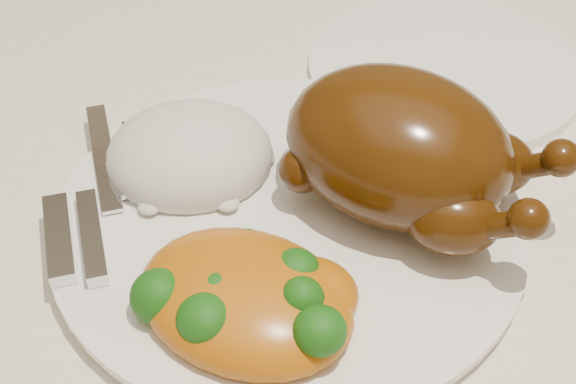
% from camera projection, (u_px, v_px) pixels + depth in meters
% --- Properties ---
extents(dining_table, '(1.60, 0.90, 0.76)m').
position_uv_depth(dining_table, '(280.00, 269.00, 0.64)').
color(dining_table, brown).
rests_on(dining_table, floor).
extents(tablecloth, '(1.73, 1.03, 0.18)m').
position_uv_depth(tablecloth, '(279.00, 202.00, 0.59)').
color(tablecloth, beige).
rests_on(tablecloth, dining_table).
extents(dinner_plate, '(0.33, 0.33, 0.01)m').
position_uv_depth(dinner_plate, '(288.00, 222.00, 0.52)').
color(dinner_plate, white).
rests_on(dinner_plate, tablecloth).
extents(side_plate, '(0.26, 0.26, 0.01)m').
position_uv_depth(side_plate, '(444.00, 68.00, 0.65)').
color(side_plate, white).
rests_on(side_plate, tablecloth).
extents(roast_chicken, '(0.20, 0.16, 0.09)m').
position_uv_depth(roast_chicken, '(404.00, 150.00, 0.49)').
color(roast_chicken, '#442407').
rests_on(roast_chicken, dinner_plate).
extents(rice_mound, '(0.13, 0.12, 0.06)m').
position_uv_depth(rice_mound, '(190.00, 156.00, 0.54)').
color(rice_mound, white).
rests_on(rice_mound, dinner_plate).
extents(mac_and_cheese, '(0.16, 0.14, 0.05)m').
position_uv_depth(mac_and_cheese, '(250.00, 298.00, 0.45)').
color(mac_and_cheese, '#B5670B').
rests_on(mac_and_cheese, dinner_plate).
extents(cutlery, '(0.07, 0.17, 0.01)m').
position_uv_depth(cutlery, '(89.00, 210.00, 0.51)').
color(cutlery, silver).
rests_on(cutlery, dinner_plate).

